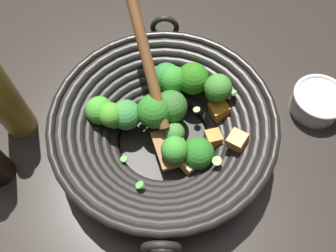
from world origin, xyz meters
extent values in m
plane|color=#28231E|center=(0.00, 0.00, 0.00)|extent=(4.00, 4.00, 0.00)
cylinder|color=black|center=(0.00, 0.00, 0.01)|extent=(0.16, 0.16, 0.01)
torus|color=black|center=(0.00, 0.00, 0.02)|extent=(0.20, 0.20, 0.02)
torus|color=black|center=(0.00, 0.00, 0.03)|extent=(0.23, 0.23, 0.02)
torus|color=black|center=(0.00, 0.00, 0.04)|extent=(0.25, 0.25, 0.02)
torus|color=black|center=(0.00, 0.00, 0.05)|extent=(0.28, 0.28, 0.02)
torus|color=black|center=(0.00, 0.00, 0.06)|extent=(0.30, 0.30, 0.02)
torus|color=black|center=(0.00, 0.00, 0.07)|extent=(0.32, 0.32, 0.02)
torus|color=black|center=(0.00, 0.00, 0.08)|extent=(0.35, 0.35, 0.02)
torus|color=black|center=(0.00, 0.00, 0.09)|extent=(0.37, 0.37, 0.01)
torus|color=black|center=(0.07, 0.18, 0.09)|extent=(0.05, 0.03, 0.05)
torus|color=black|center=(-0.07, -0.18, 0.09)|extent=(0.05, 0.03, 0.05)
cylinder|color=#84B053|center=(0.02, 0.03, 0.03)|extent=(0.03, 0.03, 0.02)
sphere|color=#316529|center=(0.02, 0.03, 0.06)|extent=(0.06, 0.06, 0.06)
cylinder|color=#659C41|center=(-0.05, 0.04, 0.03)|extent=(0.02, 0.02, 0.02)
sphere|color=#39833B|center=(-0.05, 0.04, 0.06)|extent=(0.05, 0.05, 0.05)
cylinder|color=#72AE3B|center=(0.01, -0.01, 0.02)|extent=(0.02, 0.02, 0.02)
sphere|color=#3F7630|center=(0.01, -0.01, 0.05)|extent=(0.04, 0.04, 0.04)
cylinder|color=#6AB13B|center=(0.08, 0.06, 0.05)|extent=(0.03, 0.03, 0.02)
sphere|color=#2A6F17|center=(0.08, 0.06, 0.08)|extent=(0.06, 0.06, 0.06)
cylinder|color=#7BB556|center=(0.04, -0.06, 0.02)|extent=(0.03, 0.03, 0.02)
sphere|color=#256B1F|center=(0.04, -0.06, 0.05)|extent=(0.05, 0.05, 0.05)
cylinder|color=#74AD3F|center=(0.10, 0.02, 0.06)|extent=(0.03, 0.03, 0.02)
sphere|color=#3B812D|center=(0.10, 0.02, 0.09)|extent=(0.05, 0.05, 0.05)
cylinder|color=olive|center=(-0.07, 0.05, 0.04)|extent=(0.02, 0.02, 0.02)
sphere|color=#459828|center=(-0.07, 0.05, 0.07)|extent=(0.04, 0.04, 0.04)
cylinder|color=#68A240|center=(0.04, 0.08, 0.05)|extent=(0.03, 0.02, 0.02)
sphere|color=#2D7A34|center=(0.04, 0.08, 0.07)|extent=(0.05, 0.05, 0.05)
cylinder|color=#8BAE57|center=(-0.01, 0.03, 0.04)|extent=(0.03, 0.03, 0.02)
sphere|color=#2C7422|center=(-0.01, 0.03, 0.07)|extent=(0.06, 0.06, 0.06)
cylinder|color=#60A040|center=(0.00, -0.05, 0.04)|extent=(0.03, 0.03, 0.02)
sphere|color=#388F2C|center=(0.00, -0.05, 0.07)|extent=(0.04, 0.04, 0.04)
cylinder|color=#5B9D41|center=(0.04, 0.07, 0.04)|extent=(0.02, 0.02, 0.02)
sphere|color=#308927|center=(0.04, 0.07, 0.08)|extent=(0.05, 0.05, 0.05)
cylinder|color=#7AAC3A|center=(-0.09, 0.06, 0.04)|extent=(0.03, 0.03, 0.02)
sphere|color=green|center=(-0.09, 0.06, 0.07)|extent=(0.05, 0.05, 0.05)
cube|color=orange|center=(0.11, 0.02, 0.06)|extent=(0.03, 0.03, 0.03)
cube|color=#C1751F|center=(0.10, 0.00, 0.05)|extent=(0.03, 0.03, 0.04)
cube|color=#EBAB62|center=(0.02, -0.07, 0.03)|extent=(0.03, 0.03, 0.02)
cube|color=#C17930|center=(0.07, -0.04, 0.04)|extent=(0.03, 0.03, 0.03)
cube|color=#DB733F|center=(0.10, -0.07, 0.07)|extent=(0.04, 0.04, 0.03)
cylinder|color=#6BC651|center=(0.01, 0.04, 0.04)|extent=(0.02, 0.02, 0.01)
cylinder|color=#99D166|center=(-0.02, 0.05, 0.04)|extent=(0.02, 0.02, 0.01)
cylinder|color=#56B247|center=(-0.07, -0.08, 0.06)|extent=(0.02, 0.02, 0.01)
cylinder|color=#56B247|center=(-0.08, -0.02, 0.04)|extent=(0.01, 0.01, 0.00)
cylinder|color=#99D166|center=(0.07, 0.01, 0.05)|extent=(0.02, 0.02, 0.01)
cylinder|color=#99D166|center=(0.05, -0.09, 0.06)|extent=(0.02, 0.02, 0.01)
cylinder|color=#6BC651|center=(0.08, 0.05, 0.05)|extent=(0.02, 0.02, 0.01)
cylinder|color=#6BC651|center=(0.00, 0.03, 0.05)|extent=(0.02, 0.02, 0.01)
cylinder|color=#6BC651|center=(0.13, 0.01, 0.08)|extent=(0.02, 0.02, 0.01)
cylinder|color=#6BC651|center=(0.01, 0.07, 0.05)|extent=(0.01, 0.01, 0.01)
cube|color=brown|center=(0.00, -0.03, 0.04)|extent=(0.05, 0.07, 0.01)
cylinder|color=brown|center=(0.01, 0.08, 0.13)|extent=(0.03, 0.19, 0.15)
cylinder|color=gold|center=(-0.23, 0.13, 0.10)|extent=(0.05, 0.05, 0.19)
cylinder|color=silver|center=(0.29, -0.04, 0.02)|extent=(0.09, 0.09, 0.04)
torus|color=silver|center=(0.29, -0.04, 0.04)|extent=(0.10, 0.10, 0.01)
cylinder|color=#99D166|center=(0.30, -0.04, 0.02)|extent=(0.02, 0.02, 0.01)
cylinder|color=#99D166|center=(0.27, -0.05, 0.02)|extent=(0.02, 0.02, 0.01)
cylinder|color=#6BC651|center=(0.27, -0.04, 0.02)|extent=(0.02, 0.02, 0.01)
camera|label=1|loc=(-0.09, -0.25, 0.55)|focal=36.47mm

